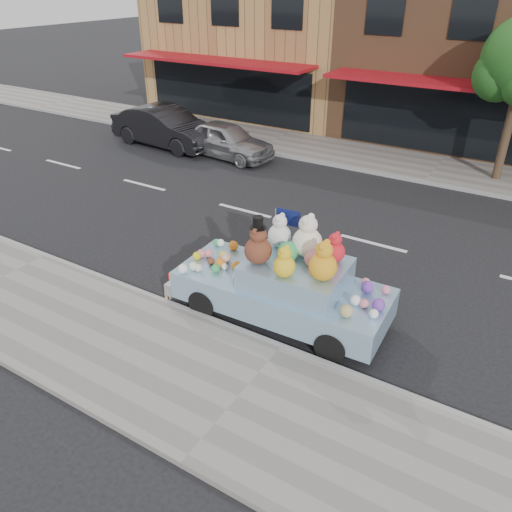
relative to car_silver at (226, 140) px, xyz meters
The scene contains 10 objects.
ground 8.29m from the car_silver, 28.03° to the right, with size 120.00×120.00×0.00m, color black.
near_sidewalk 12.70m from the car_silver, 54.92° to the right, with size 60.00×3.00×0.12m, color gray.
far_sidewalk 7.77m from the car_silver, 19.76° to the left, with size 60.00×3.00×0.12m, color gray.
near_kerb 11.51m from the car_silver, 50.61° to the right, with size 60.00×0.12×0.13m, color gray.
far_kerb 7.40m from the car_silver, ahead, with size 60.00×0.12×0.13m, color gray.
storefront_left 9.04m from the car_silver, 108.51° to the left, with size 10.00×9.80×7.30m.
storefront_mid 11.29m from the car_silver, 47.98° to the left, with size 10.00×9.80×7.30m.
car_silver is the anchor object (origin of this frame).
car_dark 2.88m from the car_silver, behind, with size 1.66×4.76×1.57m, color black.
art_car 10.42m from the car_silver, 49.35° to the right, with size 4.54×1.92×2.32m.
Camera 1 is at (3.37, -11.47, 6.18)m, focal length 35.00 mm.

